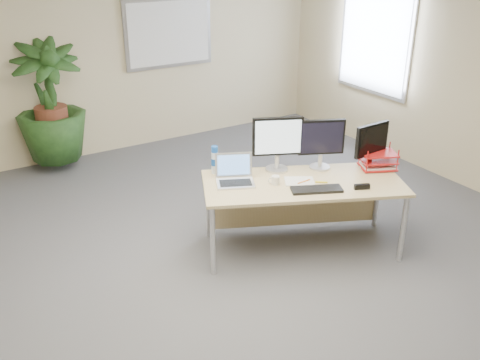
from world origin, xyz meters
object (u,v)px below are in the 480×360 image
desk (300,191)px  monitor_left (278,141)px  laptop (235,176)px  floor_plant (51,114)px  monitor_right (321,141)px

desk → monitor_left: bearing=110.6°
laptop → monitor_left: bearing=1.6°
monitor_left → laptop: monitor_left is taller
desk → floor_plant: 3.47m
desk → monitor_right: 0.52m
floor_plant → monitor_right: 3.54m
monitor_right → laptop: (-0.87, 0.17, -0.22)m
floor_plant → monitor_right: size_ratio=3.04×
desk → floor_plant: (-1.54, 3.10, 0.19)m
monitor_right → monitor_left: bearing=155.1°
floor_plant → laptop: floor_plant is taller
monitor_right → desk: bearing=-164.6°
monitor_left → monitor_right: 0.43m
desk → laptop: (-0.58, 0.24, 0.21)m
monitor_left → laptop: 0.54m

